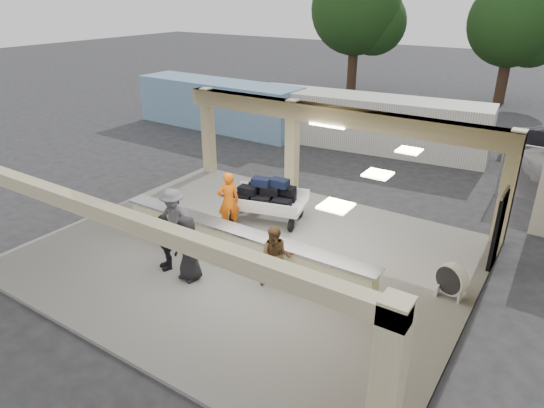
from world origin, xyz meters
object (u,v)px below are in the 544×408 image
Objects in this scene: luggage_cart at (266,198)px; container_white at (364,122)px; passenger_b at (165,241)px; passenger_d at (188,248)px; passenger_a at (276,257)px; baggage_counter at (240,245)px; drum_fan at (452,280)px; container_blue at (218,105)px; passenger_c at (174,220)px; baggage_handler at (228,201)px.

luggage_cart is 0.24× the size of container_white.
passenger_b is 0.89m from passenger_d.
container_white reaches higher than passenger_a.
drum_fan is at bearing 15.47° from baggage_counter.
passenger_d is at bearing -52.73° from container_blue.
luggage_cart is 1.46× the size of passenger_c.
luggage_cart reaches higher than drum_fan.
passenger_b is 0.14× the size of container_white.
passenger_d is (0.88, -0.06, 0.09)m from passenger_b.
baggage_counter is at bearing 76.90° from passenger_d.
baggage_handler is 2.99m from passenger_d.
drum_fan is 0.47× the size of baggage_handler.
container_white is 8.29m from container_blue.
baggage_handler is (-0.58, -1.24, 0.18)m from luggage_cart.
baggage_handler reaches higher than passenger_d.
passenger_c is at bearing -96.98° from container_white.
drum_fan is 0.09× the size of container_blue.
passenger_c is (-7.35, -1.99, 0.47)m from drum_fan.
luggage_cart is 1.73× the size of passenger_b.
baggage_handler is at bearing 120.68° from passenger_a.
passenger_d is 13.75m from container_white.
baggage_handler is 3.55m from passenger_a.
container_blue is (-11.42, 11.75, 0.34)m from passenger_a.
baggage_handler is 1.97m from passenger_c.
passenger_d is (-5.94, -2.93, 0.41)m from drum_fan.
passenger_a reaches higher than baggage_counter.
container_blue is at bearing -101.46° from baggage_handler.
container_white reaches higher than passenger_d.
container_blue is (-9.01, 8.61, 0.40)m from luggage_cart.
passenger_d reaches higher than drum_fan.
passenger_c is at bearing -55.07° from container_blue.
passenger_a reaches higher than passenger_b.
passenger_b is at bearing -72.25° from passenger_c.
container_white is at bearing 119.41° from passenger_b.
passenger_c is (-0.53, 0.88, 0.15)m from passenger_b.
passenger_b reaches higher than drum_fan.
container_blue is at bearing 131.33° from baggage_counter.
drum_fan is at bearing 1.87° from passenger_c.
luggage_cart is 4.06m from passenger_b.
passenger_b is at bearing -94.66° from container_white.
baggage_handler reaches higher than drum_fan.
baggage_handler reaches higher than passenger_c.
passenger_d reaches higher than luggage_cart.
baggage_counter is 9.18× the size of drum_fan.
container_white is at bearing -140.93° from baggage_handler.
passenger_b is 13.65m from container_white.
passenger_a is 0.94× the size of passenger_d.
container_white is at bearing 7.93° from container_blue.
passenger_b is 15.21m from container_blue.
drum_fan is at bearing 51.27° from passenger_b.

